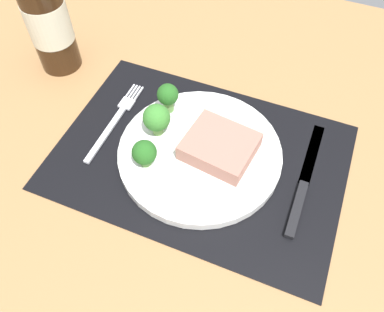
# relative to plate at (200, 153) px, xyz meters

# --- Properties ---
(ground_plane) EXTENTS (1.40, 1.10, 0.03)m
(ground_plane) POSITION_rel_plate_xyz_m (0.00, 0.00, -0.03)
(ground_plane) COLOR #996D42
(placemat) EXTENTS (0.47, 0.33, 0.00)m
(placemat) POSITION_rel_plate_xyz_m (0.00, 0.00, -0.01)
(placemat) COLOR black
(placemat) RESTS_ON ground_plane
(plate) EXTENTS (0.27, 0.27, 0.02)m
(plate) POSITION_rel_plate_xyz_m (0.00, 0.00, 0.00)
(plate) COLOR white
(plate) RESTS_ON placemat
(steak) EXTENTS (0.12, 0.11, 0.03)m
(steak) POSITION_rel_plate_xyz_m (0.03, 0.01, 0.02)
(steak) COLOR #9E6B5B
(steak) RESTS_ON plate
(broccoli_near_steak) EXTENTS (0.05, 0.05, 0.06)m
(broccoli_near_steak) POSITION_rel_plate_xyz_m (-0.08, 0.01, 0.04)
(broccoli_near_steak) COLOR #6B994C
(broccoli_near_steak) RESTS_ON plate
(broccoli_back_left) EXTENTS (0.04, 0.04, 0.05)m
(broccoli_back_left) POSITION_rel_plate_xyz_m (-0.07, -0.06, 0.04)
(broccoli_back_left) COLOR #5B8942
(broccoli_back_left) RESTS_ON plate
(broccoli_near_fork) EXTENTS (0.04, 0.04, 0.06)m
(broccoli_near_fork) POSITION_rel_plate_xyz_m (-0.08, 0.06, 0.04)
(broccoli_near_fork) COLOR #5B8942
(broccoli_near_fork) RESTS_ON plate
(fork) EXTENTS (0.02, 0.19, 0.01)m
(fork) POSITION_rel_plate_xyz_m (-0.17, 0.01, -0.01)
(fork) COLOR silver
(fork) RESTS_ON placemat
(knife) EXTENTS (0.02, 0.23, 0.01)m
(knife) POSITION_rel_plate_xyz_m (0.17, 0.01, -0.00)
(knife) COLOR black
(knife) RESTS_ON placemat
(wine_bottle) EXTENTS (0.08, 0.08, 0.32)m
(wine_bottle) POSITION_rel_plate_xyz_m (-0.34, 0.11, 0.11)
(wine_bottle) COLOR #331E0F
(wine_bottle) RESTS_ON ground_plane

